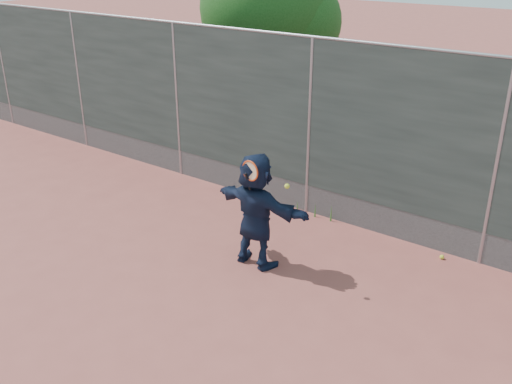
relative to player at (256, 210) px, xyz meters
The scene contains 7 objects.
ground 1.80m from the player, 102.33° to the right, with size 80.00×80.00×0.00m, color #9E4C42.
player is the anchor object (origin of this frame).
ball_ground 2.90m from the player, 38.41° to the left, with size 0.07×0.07×0.07m, color #C2CE2D.
fence 2.11m from the player, 99.77° to the left, with size 20.00×0.06×3.03m.
swing_action 0.69m from the player, 61.66° to the right, with size 0.75×0.13×0.51m.
tree_left 6.29m from the player, 122.45° to the left, with size 3.15×3.00×4.53m.
weed_clump 1.98m from the player, 91.33° to the left, with size 0.68×0.07×0.30m.
Camera 1 is at (4.66, -4.34, 4.35)m, focal length 40.00 mm.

